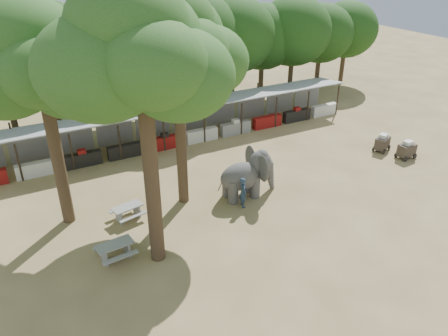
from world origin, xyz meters
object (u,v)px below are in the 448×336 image
elephant (248,174)px  cart_front (407,150)px  yard_tree_left (35,61)px  yard_tree_center (135,54)px  handler (243,192)px  picnic_table_near (115,249)px  picnic_table_far (128,211)px  yard_tree_back (172,44)px  cart_back (382,142)px

elephant → cart_front: size_ratio=2.71×
yard_tree_left → elephant: yard_tree_left is taller
yard_tree_center → handler: bearing=17.0°
handler → picnic_table_near: size_ratio=0.98×
handler → picnic_table_far: 6.12m
yard_tree_center → yard_tree_back: yard_tree_center is taller
elephant → handler: (-0.83, -0.92, -0.45)m
cart_front → cart_back: 1.69m
handler → yard_tree_back: bearing=63.5°
handler → cart_front: size_ratio=1.36×
picnic_table_far → yard_tree_center: bearing=-100.0°
yard_tree_center → cart_front: size_ratio=9.41×
yard_tree_back → cart_back: 16.76m
elephant → cart_back: size_ratio=2.37×
yard_tree_back → picnic_table_near: 9.81m
yard_tree_center → yard_tree_back: 5.04m
yard_tree_center → handler: size_ratio=6.90×
elephant → handler: bearing=-129.2°
elephant → cart_front: bearing=-1.2°
yard_tree_center → yard_tree_back: size_ratio=1.06×
picnic_table_near → picnic_table_far: size_ratio=1.00×
yard_tree_center → picnic_table_near: 8.84m
yard_tree_back → elephant: size_ratio=3.28×
picnic_table_near → cart_back: bearing=1.8°
elephant → picnic_table_near: 8.42m
yard_tree_left → yard_tree_center: (3.00, -5.00, 1.01)m
elephant → cart_front: 11.79m
yard_tree_left → cart_front: size_ratio=8.61×
yard_tree_back → picnic_table_near: (-4.58, -3.35, -8.01)m
picnic_table_far → cart_front: size_ratio=1.40×
cart_back → yard_tree_center: bearing=169.0°
cart_back → picnic_table_near: bearing=166.2°
yard_tree_back → handler: bearing=-39.5°
yard_tree_center → handler: (5.73, 1.75, -8.34)m
handler → picnic_table_near: handler is taller
elephant → cart_back: (11.18, 0.74, -0.72)m
picnic_table_far → cart_front: bearing=-17.4°
elephant → picnic_table_far: bearing=176.0°
cart_front → cart_back: bearing=107.3°
cart_back → yard_tree_back: bearing=155.8°
picnic_table_far → handler: bearing=-28.6°
yard_tree_back → handler: yard_tree_back is taller
picnic_table_near → cart_back: cart_back is taller
picnic_table_near → yard_tree_center: bearing=-28.8°
yard_tree_back → cart_front: yard_tree_back is taller
elephant → picnic_table_far: size_ratio=1.93×
picnic_table_far → yard_tree_left: bearing=140.0°
yard_tree_center → cart_back: bearing=10.9°
yard_tree_back → picnic_table_near: bearing=-143.8°
yard_tree_left → yard_tree_center: yard_tree_center is taller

